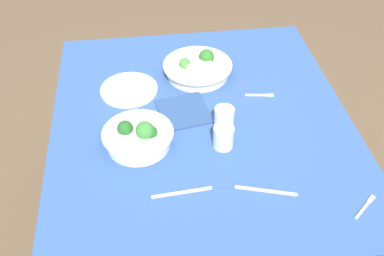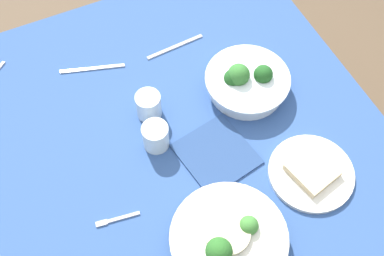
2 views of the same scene
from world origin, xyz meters
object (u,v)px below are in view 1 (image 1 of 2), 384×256
Objects in this scene: table_knife_right at (266,191)px; broccoli_bowl_far at (139,137)px; fork_by_near_bowl at (261,95)px; bread_side_plate at (129,89)px; water_glass_center at (224,118)px; fork_by_far_bowl at (366,206)px; napkin_folded_upper at (184,111)px; table_knife_left at (182,193)px; broccoli_bowl_near at (198,68)px; water_glass_side at (223,137)px.

broccoli_bowl_far is at bearing 162.75° from table_knife_right.
table_knife_right is (-0.46, 0.10, -0.00)m from fork_by_near_bowl.
water_glass_center is at bearing -127.69° from bread_side_plate.
water_glass_center is 0.53m from fork_by_far_bowl.
broccoli_bowl_far is at bearing 132.13° from napkin_folded_upper.
broccoli_bowl_near is at bearing 73.53° from table_knife_left.
fork_by_far_bowl is (-0.40, -0.34, -0.04)m from water_glass_center.
bread_side_plate is at bearing 95.68° from fork_by_far_bowl.
water_glass_center is at bearing 120.47° from table_knife_right.
water_glass_side reaches higher than table_knife_left.
napkin_folded_upper is (0.15, -0.17, -0.03)m from broccoli_bowl_far.
broccoli_bowl_far reaches higher than fork_by_near_bowl.
water_glass_side is 0.25m from table_knife_left.
fork_by_near_bowl is 0.55m from table_knife_left.
napkin_folded_upper reaches higher than table_knife_left.
table_knife_left is at bearing 172.46° from napkin_folded_upper.
water_glass_side is 0.48m from fork_by_far_bowl.
bread_side_plate is 0.68m from table_knife_right.
napkin_folded_upper is (0.10, 0.13, -0.03)m from water_glass_center.
table_knife_right is (0.09, 0.27, -0.00)m from fork_by_far_bowl.
napkin_folded_upper is (-0.22, 0.08, -0.03)m from broccoli_bowl_near.
fork_by_far_bowl is 0.84× the size of fork_by_near_bowl.
fork_by_far_bowl is at bearing -64.18° from fork_by_near_bowl.
napkin_folded_upper reaches higher than fork_by_near_bowl.
napkin_folded_upper is (0.38, -0.05, 0.00)m from table_knife_left.
table_knife_right is (-0.21, -0.09, -0.04)m from water_glass_side.
table_knife_left is 1.01× the size of napkin_folded_upper.
water_glass_center is 0.41× the size of table_knife_left.
fork_by_near_bowl is (-0.17, -0.22, -0.03)m from broccoli_bowl_near.
fork_by_near_bowl is 0.47m from table_knife_right.
fork_by_near_bowl is at bearing -48.25° from water_glass_center.
bread_side_plate is 1.16× the size of table_knife_right.
water_glass_side is (-0.41, -0.02, 0.01)m from broccoli_bowl_near.
table_knife_left is at bearing 167.51° from broccoli_bowl_near.
water_glass_side reaches higher than fork_by_near_bowl.
table_knife_left is 0.99× the size of table_knife_right.
water_glass_side reaches higher than fork_by_far_bowl.
water_glass_center is (0.05, -0.29, 0.00)m from broccoli_bowl_far.
broccoli_bowl_far is at bearing 113.36° from table_knife_left.
table_knife_right is at bearing -166.76° from water_glass_center.
water_glass_center reaches higher than table_knife_right.
napkin_folded_upper is (0.40, 0.20, 0.00)m from table_knife_right.
broccoli_bowl_far is 2.57× the size of fork_by_far_bowl.
bread_side_plate is at bearing 4.79° from broccoli_bowl_far.
napkin_folded_upper reaches higher than fork_by_far_bowl.
fork_by_near_bowl is at bearing 95.10° from table_knife_right.
broccoli_bowl_near reaches higher than table_knife_right.
broccoli_bowl_near reaches higher than bread_side_plate.
fork_by_near_bowl is 0.59× the size of table_knife_left.
fork_by_far_bowl and table_knife_left have the same top height.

